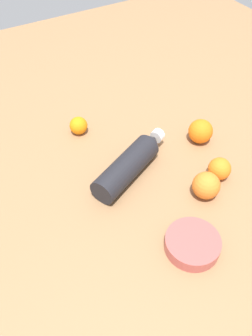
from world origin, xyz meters
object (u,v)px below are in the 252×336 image
at_px(orange_2, 201,131).
at_px(ceramic_bowl, 192,244).
at_px(water_bottle, 131,163).
at_px(orange_3, 206,185).
at_px(orange_0, 78,126).
at_px(orange_1, 219,169).

distance_m(orange_2, ceramic_bowl, 0.42).
bearing_deg(ceramic_bowl, water_bottle, -90.26).
xyz_separation_m(orange_3, ceramic_bowl, (0.14, 0.12, -0.02)).
bearing_deg(orange_0, orange_2, 143.90).
bearing_deg(orange_1, ceramic_bowl, 35.52).
bearing_deg(orange_2, water_bottle, 1.81).
distance_m(water_bottle, orange_3, 0.23).
distance_m(orange_2, orange_3, 0.24).
bearing_deg(orange_2, orange_0, -36.10).
distance_m(water_bottle, orange_2, 0.28).
xyz_separation_m(orange_1, orange_3, (0.08, 0.04, 0.01)).
xyz_separation_m(orange_2, ceramic_bowl, (0.28, 0.32, -0.02)).
distance_m(orange_1, orange_2, 0.17).
relative_size(orange_1, orange_2, 0.85).
xyz_separation_m(orange_1, ceramic_bowl, (0.22, 0.16, -0.02)).
height_order(water_bottle, orange_0, water_bottle).
xyz_separation_m(orange_0, orange_1, (-0.28, 0.41, 0.00)).
bearing_deg(orange_3, water_bottle, -53.24).
xyz_separation_m(water_bottle, ceramic_bowl, (0.00, 0.31, -0.02)).
bearing_deg(orange_2, orange_3, 55.21).
bearing_deg(orange_1, orange_0, -55.30).
bearing_deg(orange_2, ceramic_bowl, 49.06).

